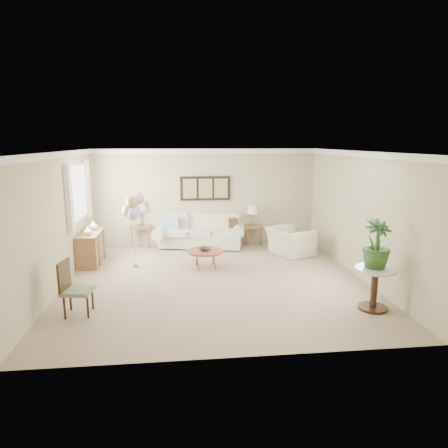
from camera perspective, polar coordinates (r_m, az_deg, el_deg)
name	(u,v)px	position (r m, az deg, el deg)	size (l,w,h in m)	color
ground_plane	(215,280)	(8.25, -1.24, -8.05)	(6.00, 6.00, 0.00)	tan
room_shell	(209,201)	(7.93, -2.14, 3.29)	(6.04, 6.04, 2.60)	#B8AE89
wall_art_triptych	(205,188)	(10.79, -2.67, 5.10)	(1.35, 0.06, 0.65)	black
sofa	(201,234)	(10.78, -3.35, -1.39)	(2.58, 1.33, 0.89)	beige
end_table_left	(141,228)	(10.98, -11.78, -0.60)	(0.54, 0.49, 0.59)	brown
end_table_right	(252,228)	(11.02, 4.06, -0.57)	(0.49, 0.45, 0.54)	brown
lamp_left	(140,207)	(10.87, -11.91, 2.45)	(0.37, 0.37, 0.65)	gray
lamp_right	(253,210)	(10.93, 4.10, 1.95)	(0.30, 0.30, 0.53)	gray
coffee_table	(206,252)	(8.95, -2.66, -3.98)	(0.79, 0.79, 0.40)	#A16630
decor_bowl	(204,249)	(8.93, -2.82, -3.60)	(0.26, 0.26, 0.06)	#2E2824
armchair	(290,241)	(10.13, 9.47, -2.47)	(1.03, 0.90, 0.67)	beige
side_table	(375,278)	(7.18, 20.76, -7.26)	(0.67, 0.67, 0.73)	silver
potted_plant	(376,244)	(7.04, 20.94, -2.65)	(0.46, 0.46, 0.82)	#1E4615
accent_chair	(73,287)	(6.99, -20.73, -8.38)	(0.51, 0.51, 0.92)	gray
credenza	(91,248)	(9.77, -18.43, -3.23)	(0.46, 1.20, 0.74)	brown
vase_white	(88,231)	(9.40, -18.83, -0.90)	(0.19, 0.19, 0.19)	white
vase_sage	(93,225)	(9.93, -18.16, -0.17)	(0.20, 0.20, 0.21)	beige
balloon_cluster	(133,207)	(8.96, -12.86, 2.37)	(0.48, 0.47, 1.71)	gray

